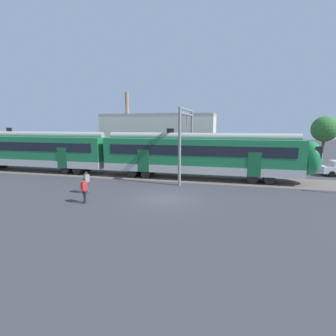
# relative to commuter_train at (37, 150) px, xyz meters

# --- Properties ---
(ground_plane) EXTENTS (160.00, 160.00, 0.00)m
(ground_plane) POSITION_rel_commuter_train_xyz_m (16.53, -7.36, -2.25)
(ground_plane) COLOR #38383D
(track_bed) EXTENTS (80.00, 4.40, 0.01)m
(track_bed) POSITION_rel_commuter_train_xyz_m (6.81, 0.01, -2.25)
(track_bed) COLOR #605951
(track_bed) RESTS_ON ground
(commuter_train) EXTENTS (56.65, 3.07, 4.73)m
(commuter_train) POSITION_rel_commuter_train_xyz_m (0.00, 0.00, 0.00)
(commuter_train) COLOR #B7B7B2
(commuter_train) RESTS_ON ground
(pedestrian_grey) EXTENTS (0.58, 0.64, 1.67)m
(pedestrian_grey) POSITION_rel_commuter_train_xyz_m (10.44, -7.37, -1.29)
(pedestrian_grey) COLOR navy
(pedestrian_grey) RESTS_ON ground
(pedestrian_red) EXTENTS (0.59, 0.64, 1.67)m
(pedestrian_red) POSITION_rel_commuter_train_xyz_m (11.64, -9.65, -1.29)
(pedestrian_red) COLOR #28282D
(pedestrian_red) RESTS_ON ground
(catenary_gantry) EXTENTS (0.24, 6.64, 6.53)m
(catenary_gantry) POSITION_rel_commuter_train_xyz_m (16.65, 0.01, 2.06)
(catenary_gantry) COLOR gray
(catenary_gantry) RESTS_ON ground
(background_building) EXTENTS (14.30, 5.00, 9.20)m
(background_building) POSITION_rel_commuter_train_xyz_m (11.52, 8.40, 0.96)
(background_building) COLOR beige
(background_building) RESTS_ON ground
(street_tree_right) EXTENTS (2.92, 2.92, 6.03)m
(street_tree_right) POSITION_rel_commuter_train_xyz_m (31.06, 9.33, 2.28)
(street_tree_right) COLOR brown
(street_tree_right) RESTS_ON ground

